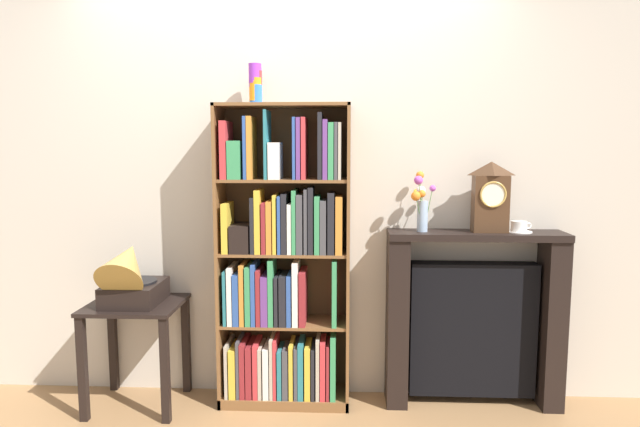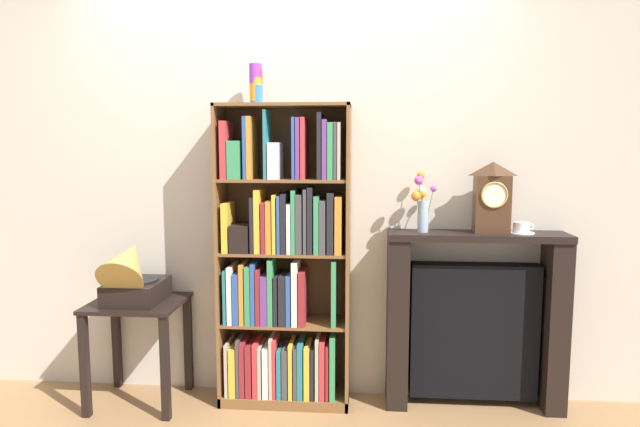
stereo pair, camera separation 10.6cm
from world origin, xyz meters
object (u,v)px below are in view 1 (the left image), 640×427
(mantel_clock, at_px, (491,197))
(flower_vase, at_px, (421,201))
(fireplace_mantel, at_px, (473,320))
(teacup_with_saucer, at_px, (519,227))
(gramophone, at_px, (130,276))
(bookshelf, at_px, (282,272))
(cup_stack, at_px, (256,84))
(side_table_left, at_px, (136,329))

(mantel_clock, height_order, flower_vase, mantel_clock)
(fireplace_mantel, xyz_separation_m, teacup_with_saucer, (0.24, -0.02, 0.55))
(gramophone, bearing_deg, bookshelf, 9.63)
(gramophone, xyz_separation_m, flower_vase, (1.65, 0.17, 0.41))
(cup_stack, bearing_deg, teacup_with_saucer, -0.09)
(side_table_left, relative_size, flower_vase, 1.80)
(flower_vase, bearing_deg, bookshelf, -177.95)
(gramophone, relative_size, flower_vase, 1.37)
(gramophone, height_order, flower_vase, flower_vase)
(side_table_left, height_order, fireplace_mantel, fireplace_mantel)
(flower_vase, bearing_deg, gramophone, -174.02)
(bookshelf, relative_size, flower_vase, 5.11)
(side_table_left, height_order, gramophone, gramophone)
(cup_stack, bearing_deg, bookshelf, -11.30)
(bookshelf, distance_m, teacup_with_saucer, 1.39)
(gramophone, bearing_deg, fireplace_mantel, 5.52)
(mantel_clock, xyz_separation_m, teacup_with_saucer, (0.17, 0.00, -0.17))
(bookshelf, height_order, mantel_clock, bookshelf)
(side_table_left, distance_m, teacup_with_saucer, 2.30)
(bookshelf, bearing_deg, side_table_left, -174.50)
(teacup_with_saucer, bearing_deg, fireplace_mantel, 175.30)
(bookshelf, bearing_deg, gramophone, -170.37)
(side_table_left, xyz_separation_m, flower_vase, (1.65, 0.11, 0.74))
(bookshelf, bearing_deg, teacup_with_saucer, 1.13)
(side_table_left, bearing_deg, cup_stack, 8.97)
(gramophone, relative_size, fireplace_mantel, 0.45)
(bookshelf, relative_size, fireplace_mantel, 1.70)
(bookshelf, height_order, side_table_left, bookshelf)
(teacup_with_saucer, bearing_deg, side_table_left, -177.19)
(side_table_left, distance_m, mantel_clock, 2.19)
(mantel_clock, relative_size, flower_vase, 1.17)
(gramophone, bearing_deg, teacup_with_saucer, 4.42)
(mantel_clock, relative_size, teacup_with_saucer, 2.73)
(cup_stack, xyz_separation_m, fireplace_mantel, (1.27, 0.02, -1.37))
(bookshelf, bearing_deg, flower_vase, 2.05)
(gramophone, relative_size, teacup_with_saucer, 3.19)
(gramophone, xyz_separation_m, fireplace_mantel, (1.97, 0.19, -0.29))
(bookshelf, bearing_deg, mantel_clock, 1.16)
(bookshelf, relative_size, cup_stack, 7.76)
(side_table_left, xyz_separation_m, fireplace_mantel, (1.97, 0.13, 0.04))
(bookshelf, height_order, fireplace_mantel, bookshelf)
(fireplace_mantel, bearing_deg, cup_stack, -179.22)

